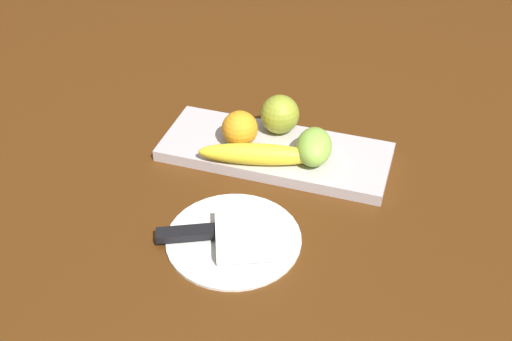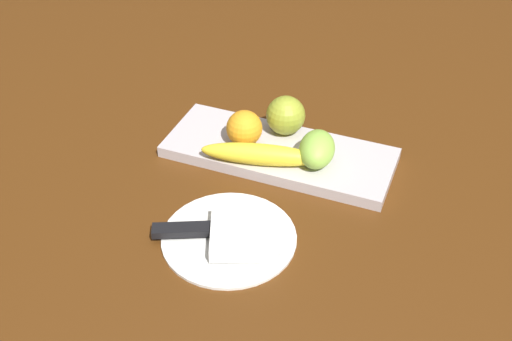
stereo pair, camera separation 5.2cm
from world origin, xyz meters
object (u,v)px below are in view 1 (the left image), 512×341
Objects in this scene: folded_napkin at (250,234)px; knife at (197,233)px; grape_bunch at (314,147)px; fruit_tray at (275,152)px; banana at (258,154)px; dinner_plate at (234,238)px; apple at (280,114)px; orange_near_apple at (240,129)px.

knife is at bearing -168.00° from folded_napkin.
grape_bunch is 0.25m from knife.
fruit_tray is 1.98× the size of banana.
grape_bunch is 0.43× the size of dinner_plate.
knife is at bearing -119.18° from grape_bunch.
grape_bunch is at bearing 70.68° from dinner_plate.
apple reaches higher than grape_bunch.
knife reaches higher than dinner_plate.
knife is at bearing -87.44° from orange_near_apple.
grape_bunch is 0.22m from dinner_plate.
orange_near_apple is at bearing 67.85° from knife.
dinner_plate is (0.01, -0.27, -0.05)m from apple.
orange_near_apple reaches higher than grape_bunch.
banana is at bearing 95.23° from dinner_plate.
folded_napkin is (0.03, 0.00, 0.01)m from dinner_plate.
grape_bunch is (0.09, 0.04, 0.01)m from banana.
knife is (-0.12, -0.22, -0.03)m from grape_bunch.
folded_napkin is (0.03, -0.22, 0.01)m from fruit_tray.
orange_near_apple is 0.63× the size of folded_napkin.
fruit_tray is at bearing 60.29° from banana.
banana is 0.07m from orange_near_apple.
fruit_tray is 0.22m from dinner_plate.
folded_napkin is at bearing -89.88° from banana.
folded_napkin is at bearing -12.71° from knife.
banana is at bearing -43.43° from orange_near_apple.
folded_napkin is at bearing 0.00° from dinner_plate.
fruit_tray is at bearing 96.62° from folded_napkin.
folded_napkin is 0.58× the size of knife.
banana reaches higher than knife.
apple is 0.10m from banana.
apple is at bearing 47.54° from orange_near_apple.
apple reaches higher than orange_near_apple.
banana reaches higher than dinner_plate.
orange_near_apple reaches higher than banana.
knife is (0.01, -0.23, -0.04)m from orange_near_apple.
knife is at bearing -114.82° from banana.
fruit_tray is 0.06m from banana.
orange_near_apple is 0.31× the size of dinner_plate.
banana is at bearing -94.46° from apple.
fruit_tray is at bearing 168.04° from grape_bunch.
folded_napkin is at bearing -83.12° from apple.
banana is 2.31× the size of grape_bunch.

